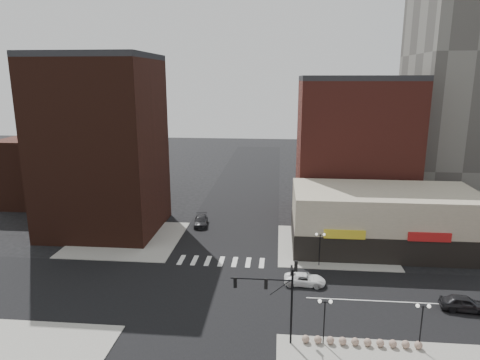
{
  "coord_description": "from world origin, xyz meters",
  "views": [
    {
      "loc": [
        6.89,
        -41.13,
        22.45
      ],
      "look_at": [
        2.43,
        6.48,
        11.0
      ],
      "focal_mm": 32.0,
      "sensor_mm": 36.0,
      "label": 1
    }
  ],
  "objects_px": {
    "street_lamp_se_a": "(325,310)",
    "white_suv": "(305,279)",
    "street_lamp_ne": "(320,241)",
    "traffic_signal": "(281,289)",
    "street_lamp_se_b": "(422,315)",
    "dark_sedan_east": "(464,303)",
    "dark_sedan_north": "(201,221)"
  },
  "relations": [
    {
      "from": "street_lamp_se_b",
      "to": "traffic_signal",
      "type": "bearing_deg",
      "value": 179.18
    },
    {
      "from": "traffic_signal",
      "to": "dark_sedan_east",
      "type": "xyz_separation_m",
      "value": [
        18.17,
        6.77,
        -4.18
      ]
    },
    {
      "from": "traffic_signal",
      "to": "street_lamp_ne",
      "type": "relative_size",
      "value": 1.87
    },
    {
      "from": "traffic_signal",
      "to": "dark_sedan_north",
      "type": "height_order",
      "value": "traffic_signal"
    },
    {
      "from": "street_lamp_se_a",
      "to": "dark_sedan_north",
      "type": "distance_m",
      "value": 33.53
    },
    {
      "from": "street_lamp_se_b",
      "to": "street_lamp_ne",
      "type": "bearing_deg",
      "value": 113.63
    },
    {
      "from": "street_lamp_ne",
      "to": "dark_sedan_north",
      "type": "xyz_separation_m",
      "value": [
        -17.08,
        13.31,
        -2.57
      ]
    },
    {
      "from": "street_lamp_se_a",
      "to": "street_lamp_ne",
      "type": "relative_size",
      "value": 1.0
    },
    {
      "from": "street_lamp_se_a",
      "to": "street_lamp_ne",
      "type": "distance_m",
      "value": 16.03
    },
    {
      "from": "traffic_signal",
      "to": "street_lamp_se_b",
      "type": "relative_size",
      "value": 1.87
    },
    {
      "from": "dark_sedan_east",
      "to": "white_suv",
      "type": "bearing_deg",
      "value": 81.84
    },
    {
      "from": "street_lamp_se_a",
      "to": "dark_sedan_north",
      "type": "xyz_separation_m",
      "value": [
        -16.08,
        29.31,
        -2.57
      ]
    },
    {
      "from": "street_lamp_se_b",
      "to": "street_lamp_ne",
      "type": "relative_size",
      "value": 1.0
    },
    {
      "from": "street_lamp_se_b",
      "to": "dark_sedan_east",
      "type": "height_order",
      "value": "street_lamp_se_b"
    },
    {
      "from": "dark_sedan_east",
      "to": "street_lamp_ne",
      "type": "bearing_deg",
      "value": 62.46
    },
    {
      "from": "street_lamp_se_a",
      "to": "street_lamp_ne",
      "type": "bearing_deg",
      "value": 86.42
    },
    {
      "from": "traffic_signal",
      "to": "street_lamp_se_b",
      "type": "height_order",
      "value": "traffic_signal"
    },
    {
      "from": "street_lamp_ne",
      "to": "white_suv",
      "type": "distance_m",
      "value": 6.03
    },
    {
      "from": "street_lamp_se_b",
      "to": "dark_sedan_north",
      "type": "distance_m",
      "value": 38.02
    },
    {
      "from": "street_lamp_ne",
      "to": "dark_sedan_east",
      "type": "bearing_deg",
      "value": -34.06
    },
    {
      "from": "street_lamp_se_b",
      "to": "street_lamp_se_a",
      "type": "bearing_deg",
      "value": 180.0
    },
    {
      "from": "street_lamp_se_b",
      "to": "white_suv",
      "type": "height_order",
      "value": "street_lamp_se_b"
    },
    {
      "from": "street_lamp_se_a",
      "to": "white_suv",
      "type": "relative_size",
      "value": 0.91
    },
    {
      "from": "street_lamp_se_a",
      "to": "white_suv",
      "type": "distance_m",
      "value": 11.33
    },
    {
      "from": "traffic_signal",
      "to": "street_lamp_ne",
      "type": "bearing_deg",
      "value": 73.25
    },
    {
      "from": "street_lamp_se_a",
      "to": "street_lamp_se_b",
      "type": "xyz_separation_m",
      "value": [
        8.0,
        0.0,
        0.0
      ]
    },
    {
      "from": "street_lamp_ne",
      "to": "white_suv",
      "type": "relative_size",
      "value": 0.91
    },
    {
      "from": "traffic_signal",
      "to": "street_lamp_se_b",
      "type": "xyz_separation_m",
      "value": [
        11.76,
        -0.17,
        -1.67
      ]
    },
    {
      "from": "street_lamp_se_a",
      "to": "traffic_signal",
      "type": "bearing_deg",
      "value": 177.43
    },
    {
      "from": "traffic_signal",
      "to": "street_lamp_se_b",
      "type": "distance_m",
      "value": 11.88
    },
    {
      "from": "dark_sedan_north",
      "to": "street_lamp_se_b",
      "type": "bearing_deg",
      "value": -57.92
    },
    {
      "from": "street_lamp_se_b",
      "to": "white_suv",
      "type": "relative_size",
      "value": 0.91
    }
  ]
}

